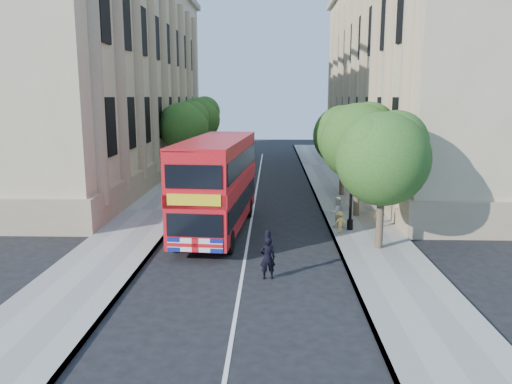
# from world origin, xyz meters

# --- Properties ---
(ground) EXTENTS (120.00, 120.00, 0.00)m
(ground) POSITION_xyz_m (0.00, 0.00, 0.00)
(ground) COLOR black
(ground) RESTS_ON ground
(pavement_right) EXTENTS (3.50, 80.00, 0.12)m
(pavement_right) POSITION_xyz_m (5.75, 10.00, 0.06)
(pavement_right) COLOR gray
(pavement_right) RESTS_ON ground
(pavement_left) EXTENTS (3.50, 80.00, 0.12)m
(pavement_left) POSITION_xyz_m (-5.75, 10.00, 0.06)
(pavement_left) COLOR gray
(pavement_left) RESTS_ON ground
(building_right) EXTENTS (12.00, 38.00, 18.00)m
(building_right) POSITION_xyz_m (13.80, 24.00, 9.00)
(building_right) COLOR tan
(building_right) RESTS_ON ground
(building_left) EXTENTS (12.00, 38.00, 18.00)m
(building_left) POSITION_xyz_m (-13.80, 24.00, 9.00)
(building_left) COLOR tan
(building_left) RESTS_ON ground
(tree_right_near) EXTENTS (4.00, 4.00, 6.08)m
(tree_right_near) POSITION_xyz_m (5.84, 3.03, 4.25)
(tree_right_near) COLOR #473828
(tree_right_near) RESTS_ON ground
(tree_right_mid) EXTENTS (4.20, 4.20, 6.37)m
(tree_right_mid) POSITION_xyz_m (5.84, 9.03, 4.45)
(tree_right_mid) COLOR #473828
(tree_right_mid) RESTS_ON ground
(tree_right_far) EXTENTS (4.00, 4.00, 6.15)m
(tree_right_far) POSITION_xyz_m (5.84, 15.03, 4.31)
(tree_right_far) COLOR #473828
(tree_right_far) RESTS_ON ground
(tree_left_far) EXTENTS (4.00, 4.00, 6.30)m
(tree_left_far) POSITION_xyz_m (-5.96, 22.03, 4.44)
(tree_left_far) COLOR #473828
(tree_left_far) RESTS_ON ground
(tree_left_back) EXTENTS (4.20, 4.20, 6.65)m
(tree_left_back) POSITION_xyz_m (-5.96, 30.03, 4.71)
(tree_left_back) COLOR #473828
(tree_left_back) RESTS_ON ground
(lamp_post) EXTENTS (0.32, 0.32, 5.16)m
(lamp_post) POSITION_xyz_m (5.00, 6.00, 2.51)
(lamp_post) COLOR black
(lamp_post) RESTS_ON pavement_right
(double_decker_bus) EXTENTS (3.35, 10.00, 4.54)m
(double_decker_bus) POSITION_xyz_m (-1.58, 5.85, 2.51)
(double_decker_bus) COLOR red
(double_decker_bus) RESTS_ON ground
(box_van) EXTENTS (2.10, 4.88, 2.76)m
(box_van) POSITION_xyz_m (-2.35, 16.25, 1.35)
(box_van) COLOR black
(box_van) RESTS_ON ground
(police_constable) EXTENTS (0.64, 0.47, 1.60)m
(police_constable) POSITION_xyz_m (0.96, -0.62, 0.80)
(police_constable) COLOR black
(police_constable) RESTS_ON ground
(woman_pedestrian) EXTENTS (0.92, 0.83, 1.56)m
(woman_pedestrian) POSITION_xyz_m (4.40, 6.44, 0.90)
(woman_pedestrian) COLOR white
(woman_pedestrian) RESTS_ON pavement_right
(child_a) EXTENTS (0.74, 0.64, 1.19)m
(child_a) POSITION_xyz_m (6.55, 6.51, 0.71)
(child_a) COLOR orange
(child_a) RESTS_ON pavement_right
(child_b) EXTENTS (0.79, 0.65, 1.07)m
(child_b) POSITION_xyz_m (4.40, 5.38, 0.65)
(child_b) COLOR #F9C455
(child_b) RESTS_ON pavement_right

